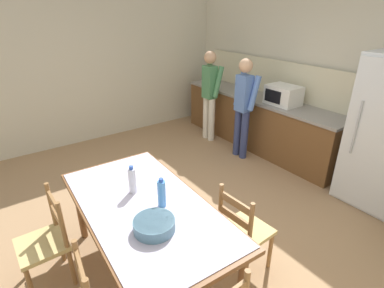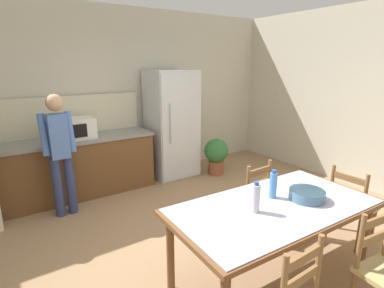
{
  "view_description": "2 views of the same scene",
  "coord_description": "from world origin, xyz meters",
  "px_view_note": "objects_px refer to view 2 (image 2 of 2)",
  "views": [
    {
      "loc": [
        2.22,
        -1.65,
        2.34
      ],
      "look_at": [
        -0.1,
        0.01,
        1.02
      ],
      "focal_mm": 28.0,
      "sensor_mm": 36.0,
      "label": 1
    },
    {
      "loc": [
        -1.68,
        -2.35,
        2.0
      ],
      "look_at": [
        -0.07,
        0.06,
        1.21
      ],
      "focal_mm": 28.0,
      "sensor_mm": 36.0,
      "label": 2
    }
  ],
  "objects_px": {
    "refrigerator": "(172,124)",
    "microwave": "(77,128)",
    "bottle_near_centre": "(256,198)",
    "serving_bowl": "(307,194)",
    "dining_table": "(274,213)",
    "chair_head_end": "(351,206)",
    "bottle_off_centre": "(273,185)",
    "person_at_counter": "(60,149)",
    "chair_side_far_right": "(249,197)",
    "potted_plant": "(216,154)"
  },
  "relations": [
    {
      "from": "refrigerator",
      "to": "microwave",
      "type": "bearing_deg",
      "value": 179.33
    },
    {
      "from": "bottle_near_centre",
      "to": "serving_bowl",
      "type": "height_order",
      "value": "bottle_near_centre"
    },
    {
      "from": "refrigerator",
      "to": "microwave",
      "type": "xyz_separation_m",
      "value": [
        -1.62,
        0.02,
        0.12
      ]
    },
    {
      "from": "refrigerator",
      "to": "bottle_near_centre",
      "type": "xyz_separation_m",
      "value": [
        -0.9,
        -2.94,
        -0.03
      ]
    },
    {
      "from": "microwave",
      "to": "dining_table",
      "type": "bearing_deg",
      "value": -72.08
    },
    {
      "from": "bottle_near_centre",
      "to": "chair_head_end",
      "type": "relative_size",
      "value": 0.3
    },
    {
      "from": "serving_bowl",
      "to": "bottle_off_centre",
      "type": "bearing_deg",
      "value": 138.52
    },
    {
      "from": "dining_table",
      "to": "bottle_off_centre",
      "type": "xyz_separation_m",
      "value": [
        0.1,
        0.12,
        0.21
      ]
    },
    {
      "from": "refrigerator",
      "to": "bottle_near_centre",
      "type": "bearing_deg",
      "value": -106.96
    },
    {
      "from": "chair_head_end",
      "to": "person_at_counter",
      "type": "xyz_separation_m",
      "value": [
        -2.54,
        2.49,
        0.47
      ]
    },
    {
      "from": "refrigerator",
      "to": "person_at_counter",
      "type": "xyz_separation_m",
      "value": [
        -1.96,
        -0.5,
        -0.03
      ]
    },
    {
      "from": "bottle_near_centre",
      "to": "chair_side_far_right",
      "type": "bearing_deg",
      "value": 47.58
    },
    {
      "from": "dining_table",
      "to": "potted_plant",
      "type": "xyz_separation_m",
      "value": [
        1.34,
        2.52,
        -0.32
      ]
    },
    {
      "from": "refrigerator",
      "to": "person_at_counter",
      "type": "distance_m",
      "value": 2.03
    },
    {
      "from": "bottle_near_centre",
      "to": "bottle_off_centre",
      "type": "height_order",
      "value": "same"
    },
    {
      "from": "dining_table",
      "to": "potted_plant",
      "type": "relative_size",
      "value": 2.88
    },
    {
      "from": "potted_plant",
      "to": "refrigerator",
      "type": "bearing_deg",
      "value": 147.66
    },
    {
      "from": "bottle_off_centre",
      "to": "chair_side_far_right",
      "type": "bearing_deg",
      "value": 61.11
    },
    {
      "from": "chair_head_end",
      "to": "refrigerator",
      "type": "bearing_deg",
      "value": 8.22
    },
    {
      "from": "chair_side_far_right",
      "to": "refrigerator",
      "type": "bearing_deg",
      "value": -98.55
    },
    {
      "from": "refrigerator",
      "to": "bottle_off_centre",
      "type": "relative_size",
      "value": 6.98
    },
    {
      "from": "bottle_off_centre",
      "to": "serving_bowl",
      "type": "bearing_deg",
      "value": -41.48
    },
    {
      "from": "bottle_off_centre",
      "to": "serving_bowl",
      "type": "height_order",
      "value": "bottle_off_centre"
    },
    {
      "from": "bottle_off_centre",
      "to": "microwave",
      "type": "bearing_deg",
      "value": 110.38
    },
    {
      "from": "microwave",
      "to": "serving_bowl",
      "type": "xyz_separation_m",
      "value": [
        1.29,
        -3.05,
        -0.22
      ]
    },
    {
      "from": "bottle_off_centre",
      "to": "bottle_near_centre",
      "type": "bearing_deg",
      "value": -161.74
    },
    {
      "from": "dining_table",
      "to": "serving_bowl",
      "type": "distance_m",
      "value": 0.36
    },
    {
      "from": "bottle_near_centre",
      "to": "bottle_off_centre",
      "type": "xyz_separation_m",
      "value": [
        0.33,
        0.11,
        0.0
      ]
    },
    {
      "from": "refrigerator",
      "to": "chair_head_end",
      "type": "bearing_deg",
      "value": -79.08
    },
    {
      "from": "refrigerator",
      "to": "person_at_counter",
      "type": "height_order",
      "value": "refrigerator"
    },
    {
      "from": "potted_plant",
      "to": "chair_head_end",
      "type": "bearing_deg",
      "value": -92.24
    },
    {
      "from": "serving_bowl",
      "to": "chair_head_end",
      "type": "bearing_deg",
      "value": 2.46
    },
    {
      "from": "microwave",
      "to": "potted_plant",
      "type": "height_order",
      "value": "microwave"
    },
    {
      "from": "chair_side_far_right",
      "to": "bottle_near_centre",
      "type": "bearing_deg",
      "value": 44.39
    },
    {
      "from": "dining_table",
      "to": "serving_bowl",
      "type": "bearing_deg",
      "value": -14.42
    },
    {
      "from": "chair_side_far_right",
      "to": "person_at_counter",
      "type": "relative_size",
      "value": 0.56
    },
    {
      "from": "bottle_near_centre",
      "to": "person_at_counter",
      "type": "xyz_separation_m",
      "value": [
        -1.07,
        2.44,
        0.0
      ]
    },
    {
      "from": "microwave",
      "to": "dining_table",
      "type": "distance_m",
      "value": 3.14
    },
    {
      "from": "microwave",
      "to": "bottle_off_centre",
      "type": "height_order",
      "value": "microwave"
    },
    {
      "from": "microwave",
      "to": "bottle_off_centre",
      "type": "distance_m",
      "value": 3.04
    },
    {
      "from": "chair_side_far_right",
      "to": "bottle_off_centre",
      "type": "bearing_deg",
      "value": 57.92
    },
    {
      "from": "refrigerator",
      "to": "microwave",
      "type": "height_order",
      "value": "refrigerator"
    },
    {
      "from": "microwave",
      "to": "dining_table",
      "type": "height_order",
      "value": "microwave"
    },
    {
      "from": "bottle_near_centre",
      "to": "chair_side_far_right",
      "type": "height_order",
      "value": "bottle_near_centre"
    },
    {
      "from": "potted_plant",
      "to": "microwave",
      "type": "bearing_deg",
      "value": 168.96
    },
    {
      "from": "bottle_off_centre",
      "to": "person_at_counter",
      "type": "relative_size",
      "value": 0.17
    },
    {
      "from": "bottle_near_centre",
      "to": "serving_bowl",
      "type": "relative_size",
      "value": 0.84
    },
    {
      "from": "microwave",
      "to": "person_at_counter",
      "type": "distance_m",
      "value": 0.64
    },
    {
      "from": "microwave",
      "to": "bottle_near_centre",
      "type": "xyz_separation_m",
      "value": [
        0.72,
        -2.96,
        -0.15
      ]
    },
    {
      "from": "serving_bowl",
      "to": "potted_plant",
      "type": "distance_m",
      "value": 2.83
    }
  ]
}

